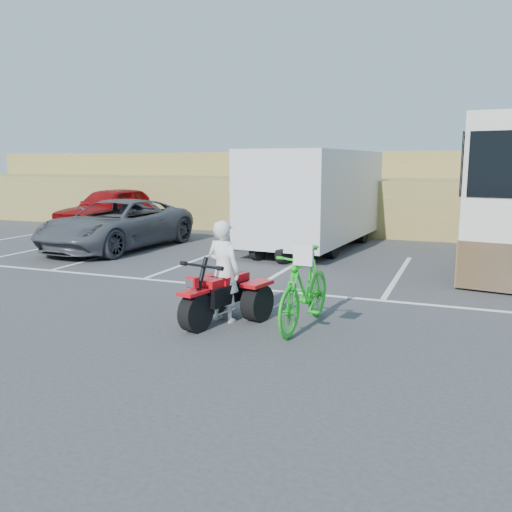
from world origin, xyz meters
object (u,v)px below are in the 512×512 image
(green_dirt_bike, at_px, (305,288))
(quad_atv_blue, at_px, (254,248))
(grey_pickup, at_px, (117,224))
(quad_atv_green, at_px, (281,260))
(red_trike_atv, at_px, (218,323))
(rider, at_px, (223,271))
(red_car, at_px, (111,209))
(cargo_trailer, at_px, (316,196))

(green_dirt_bike, xyz_separation_m, quad_atv_blue, (-3.76, 7.30, -0.65))
(grey_pickup, xyz_separation_m, quad_atv_green, (5.32, 0.03, -0.75))
(red_trike_atv, bearing_deg, quad_atv_blue, 120.23)
(green_dirt_bike, relative_size, quad_atv_blue, 1.50)
(red_trike_atv, bearing_deg, rider, 90.00)
(red_trike_atv, relative_size, grey_pickup, 0.31)
(green_dirt_bike, relative_size, red_car, 0.43)
(rider, relative_size, red_car, 0.34)
(rider, distance_m, red_car, 13.27)
(rider, distance_m, quad_atv_green, 6.00)
(grey_pickup, bearing_deg, rider, -38.90)
(rider, bearing_deg, red_trike_atv, 90.00)
(red_car, height_order, quad_atv_blue, red_car)
(red_trike_atv, relative_size, rider, 0.97)
(green_dirt_bike, bearing_deg, rider, -169.81)
(red_trike_atv, relative_size, red_car, 0.33)
(cargo_trailer, xyz_separation_m, quad_atv_green, (-0.30, -2.43, -1.62))
(rider, xyz_separation_m, quad_atv_green, (-0.97, 5.86, -0.85))
(grey_pickup, relative_size, quad_atv_blue, 3.78)
(grey_pickup, bearing_deg, quad_atv_blue, 26.45)
(cargo_trailer, bearing_deg, red_trike_atv, -81.03)
(red_trike_atv, relative_size, quad_atv_green, 1.15)
(red_car, height_order, cargo_trailer, cargo_trailer)
(grey_pickup, xyz_separation_m, cargo_trailer, (5.62, 2.46, 0.86))
(green_dirt_bike, relative_size, quad_atv_green, 1.49)
(green_dirt_bike, relative_size, cargo_trailer, 0.33)
(quad_atv_blue, relative_size, quad_atv_green, 0.99)
(red_trike_atv, height_order, green_dirt_bike, green_dirt_bike)
(cargo_trailer, distance_m, quad_atv_blue, 2.50)
(red_trike_atv, distance_m, red_car, 13.38)
(grey_pickup, relative_size, quad_atv_green, 3.76)
(red_trike_atv, xyz_separation_m, green_dirt_bike, (1.40, 0.29, 0.65))
(rider, distance_m, grey_pickup, 8.58)
(green_dirt_bike, xyz_separation_m, red_car, (-10.58, 9.42, 0.20))
(cargo_trailer, distance_m, quad_atv_green, 2.94)
(rider, height_order, quad_atv_green, rider)
(green_dirt_bike, distance_m, cargo_trailer, 8.45)
(red_car, distance_m, cargo_trailer, 8.66)
(rider, relative_size, quad_atv_green, 1.19)
(red_trike_atv, xyz_separation_m, cargo_trailer, (-0.64, 8.44, 1.62))
(grey_pickup, xyz_separation_m, red_car, (-2.92, 3.73, 0.10))
(cargo_trailer, height_order, quad_atv_blue, cargo_trailer)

